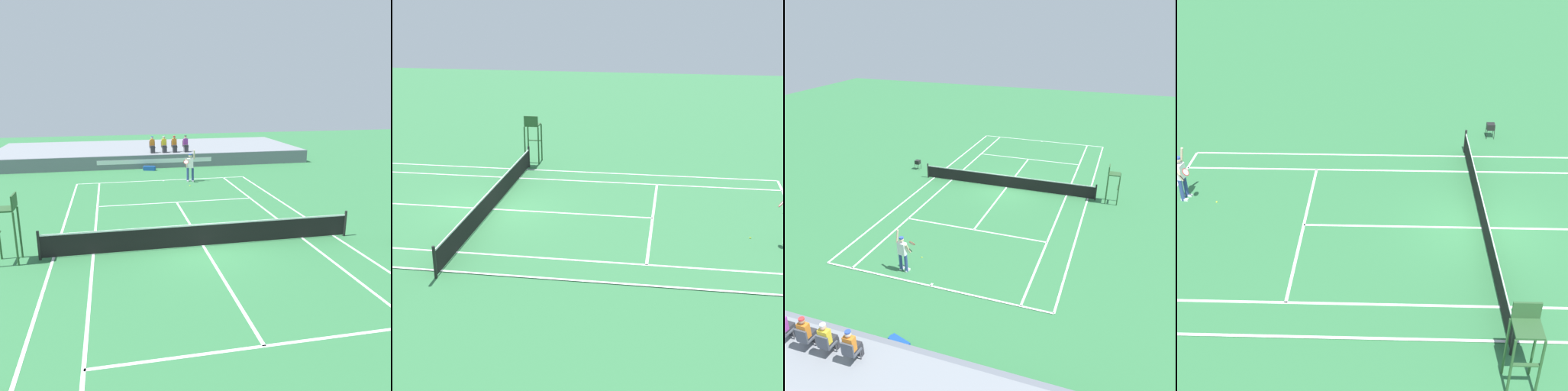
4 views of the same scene
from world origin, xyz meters
The scene contains 5 objects.
ground_plane centered at (0.00, 0.00, 0.00)m, with size 80.00×80.00×0.00m, color #337542.
court centered at (0.00, 0.00, 0.01)m, with size 11.08×23.88×0.03m.
net centered at (0.00, 0.00, 0.52)m, with size 11.98×0.10×1.07m.
tennis_ball centered at (1.42, 9.94, 0.03)m, with size 0.07×0.07×0.07m, color #D1E533.
umpire_chair centered at (-6.87, 0.00, 1.56)m, with size 0.77×0.77×2.44m.
Camera 2 is at (21.41, 7.11, 8.57)m, focal length 54.32 mm.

